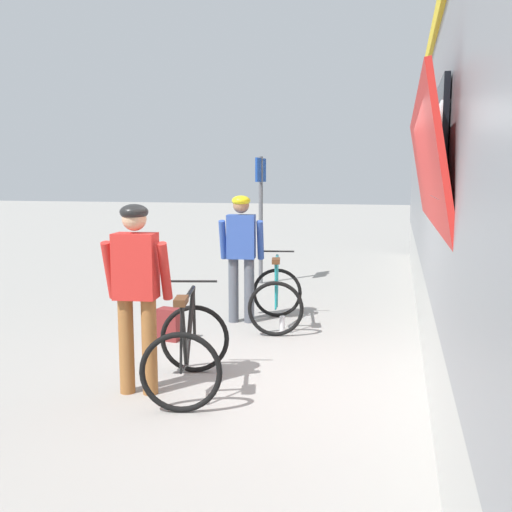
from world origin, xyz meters
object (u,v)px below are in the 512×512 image
Objects in this scene: cyclist_far_in_blue at (241,247)px; water_bottle_near_the_bikes at (282,324)px; backpack_on_platform at (170,324)px; platform_sign_post at (261,198)px; bicycle_near_black at (188,349)px; bicycle_far_teal at (276,297)px; cyclist_near_in_red at (136,282)px.

water_bottle_near_the_bikes is at bearing -27.21° from cyclist_far_in_blue.
platform_sign_post is at bearing 96.21° from backpack_on_platform.
platform_sign_post is (0.18, 4.05, 1.42)m from backpack_on_platform.
cyclist_far_in_blue is 8.80× the size of water_bottle_near_the_bikes.
water_bottle_near_the_bikes is (0.43, 2.29, -0.30)m from bicycle_near_black.
cyclist_near_in_red is at bearing -105.28° from bicycle_far_teal.
cyclist_far_in_blue is 0.84m from bicycle_far_teal.
bicycle_far_teal is 2.96× the size of backpack_on_platform.
bicycle_far_teal is at bearing 74.72° from cyclist_near_in_red.
backpack_on_platform is 1.48m from water_bottle_near_the_bikes.
cyclist_near_in_red is 5.79m from platform_sign_post.
platform_sign_post is at bearing 108.29° from water_bottle_near_the_bikes.
water_bottle_near_the_bikes is 3.79m from platform_sign_post.
cyclist_near_in_red reaches higher than bicycle_near_black.
bicycle_far_teal reaches higher than water_bottle_near_the_bikes.
platform_sign_post is (-1.09, 3.30, 1.52)m from water_bottle_near_the_bikes.
cyclist_far_in_blue is 2.71m from bicycle_near_black.
platform_sign_post reaches higher than bicycle_near_black.
bicycle_near_black is at bearing -83.29° from platform_sign_post.
cyclist_far_in_blue is 1.51m from backpack_on_platform.
cyclist_far_in_blue is at bearing 94.67° from bicycle_near_black.
cyclist_far_in_blue is at bearing 169.45° from bicycle_far_teal.
backpack_on_platform is (-0.62, -1.08, -0.85)m from cyclist_far_in_blue.
water_bottle_near_the_bikes is at bearing 70.60° from cyclist_near_in_red.
bicycle_far_teal is at bearing -72.57° from platform_sign_post.
bicycle_far_teal reaches higher than backpack_on_platform.
backpack_on_platform is at bearing -92.54° from platform_sign_post.
cyclist_far_in_blue is at bearing 152.79° from water_bottle_near_the_bikes.
cyclist_near_in_red is 2.80m from cyclist_far_in_blue.
backpack_on_platform is at bearing -139.20° from bicycle_far_teal.
backpack_on_platform is at bearing -149.49° from water_bottle_near_the_bikes.
bicycle_near_black is (0.21, -2.63, -0.65)m from cyclist_far_in_blue.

